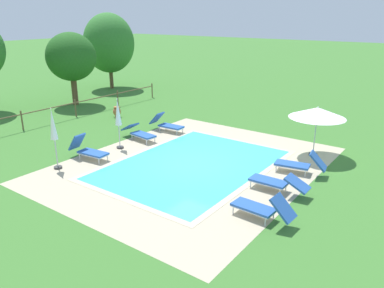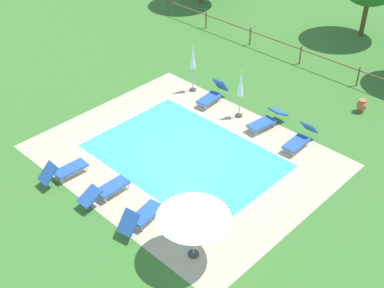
{
  "view_description": "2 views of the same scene",
  "coord_description": "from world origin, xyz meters",
  "px_view_note": "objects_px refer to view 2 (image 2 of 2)",
  "views": [
    {
      "loc": [
        -11.64,
        -8.43,
        5.81
      ],
      "look_at": [
        0.67,
        0.5,
        0.6
      ],
      "focal_mm": 35.42,
      "sensor_mm": 36.0,
      "label": 1
    },
    {
      "loc": [
        12.01,
        -12.02,
        12.88
      ],
      "look_at": [
        0.77,
        -0.37,
        1.17
      ],
      "focal_mm": 48.58,
      "sensor_mm": 36.0,
      "label": 2
    }
  ],
  "objects_px": {
    "sun_lounger_south_mid": "(106,190)",
    "patio_umbrella_open_foreground": "(194,212)",
    "sun_lounger_north_near_steps": "(212,95)",
    "sun_lounger_north_far": "(266,120)",
    "sun_lounger_south_far": "(300,139)",
    "patio_umbrella_closed_row_west": "(193,60)",
    "terracotta_urn_near_fence": "(362,105)",
    "sun_lounger_north_mid": "(141,216)",
    "patio_umbrella_closed_row_centre": "(241,87)",
    "sun_lounger_north_end": "(64,170)"
  },
  "relations": [
    {
      "from": "sun_lounger_north_end",
      "to": "sun_lounger_north_near_steps",
      "type": "bearing_deg",
      "value": 88.0
    },
    {
      "from": "sun_lounger_north_near_steps",
      "to": "sun_lounger_south_far",
      "type": "bearing_deg",
      "value": -1.5
    },
    {
      "from": "sun_lounger_north_near_steps",
      "to": "patio_umbrella_closed_row_centre",
      "type": "relative_size",
      "value": 0.8
    },
    {
      "from": "patio_umbrella_closed_row_centre",
      "to": "sun_lounger_north_far",
      "type": "bearing_deg",
      "value": 5.8
    },
    {
      "from": "sun_lounger_south_far",
      "to": "sun_lounger_north_near_steps",
      "type": "bearing_deg",
      "value": 178.5
    },
    {
      "from": "sun_lounger_south_far",
      "to": "patio_umbrella_closed_row_west",
      "type": "relative_size",
      "value": 0.78
    },
    {
      "from": "sun_lounger_north_near_steps",
      "to": "patio_umbrella_open_foreground",
      "type": "bearing_deg",
      "value": -51.49
    },
    {
      "from": "sun_lounger_south_mid",
      "to": "patio_umbrella_closed_row_west",
      "type": "distance_m",
      "value": 8.61
    },
    {
      "from": "sun_lounger_north_mid",
      "to": "sun_lounger_north_far",
      "type": "height_order",
      "value": "sun_lounger_north_mid"
    },
    {
      "from": "sun_lounger_north_near_steps",
      "to": "patio_umbrella_open_foreground",
      "type": "distance_m",
      "value": 9.78
    },
    {
      "from": "sun_lounger_north_end",
      "to": "terracotta_urn_near_fence",
      "type": "xyz_separation_m",
      "value": [
        5.81,
        12.31,
        -0.04
      ]
    },
    {
      "from": "sun_lounger_north_mid",
      "to": "patio_umbrella_closed_row_centre",
      "type": "height_order",
      "value": "patio_umbrella_closed_row_centre"
    },
    {
      "from": "sun_lounger_north_end",
      "to": "terracotta_urn_near_fence",
      "type": "distance_m",
      "value": 13.61
    },
    {
      "from": "sun_lounger_south_mid",
      "to": "sun_lounger_north_mid",
      "type": "bearing_deg",
      "value": -1.49
    },
    {
      "from": "sun_lounger_north_far",
      "to": "patio_umbrella_closed_row_west",
      "type": "relative_size",
      "value": 0.86
    },
    {
      "from": "sun_lounger_north_mid",
      "to": "sun_lounger_south_far",
      "type": "distance_m",
      "value": 7.78
    },
    {
      "from": "patio_umbrella_closed_row_centre",
      "to": "sun_lounger_north_mid",
      "type": "bearing_deg",
      "value": -75.31
    },
    {
      "from": "terracotta_urn_near_fence",
      "to": "sun_lounger_north_far",
      "type": "bearing_deg",
      "value": -120.25
    },
    {
      "from": "patio_umbrella_closed_row_west",
      "to": "sun_lounger_south_mid",
      "type": "bearing_deg",
      "value": -68.15
    },
    {
      "from": "sun_lounger_north_far",
      "to": "patio_umbrella_open_foreground",
      "type": "bearing_deg",
      "value": -69.39
    },
    {
      "from": "patio_umbrella_closed_row_centre",
      "to": "sun_lounger_south_mid",
      "type": "bearing_deg",
      "value": -89.85
    },
    {
      "from": "sun_lounger_south_mid",
      "to": "sun_lounger_north_near_steps",
      "type": "bearing_deg",
      "value": 102.65
    },
    {
      "from": "sun_lounger_north_end",
      "to": "patio_umbrella_closed_row_west",
      "type": "height_order",
      "value": "patio_umbrella_closed_row_west"
    },
    {
      "from": "patio_umbrella_closed_row_centre",
      "to": "terracotta_urn_near_fence",
      "type": "bearing_deg",
      "value": 47.91
    },
    {
      "from": "sun_lounger_north_mid",
      "to": "patio_umbrella_closed_row_centre",
      "type": "relative_size",
      "value": 0.86
    },
    {
      "from": "patio_umbrella_closed_row_west",
      "to": "sun_lounger_north_far",
      "type": "bearing_deg",
      "value": -1.19
    },
    {
      "from": "sun_lounger_north_far",
      "to": "terracotta_urn_near_fence",
      "type": "xyz_separation_m",
      "value": [
        2.37,
        4.07,
        -0.02
      ]
    },
    {
      "from": "sun_lounger_north_end",
      "to": "sun_lounger_south_mid",
      "type": "xyz_separation_m",
      "value": [
        2.02,
        0.43,
        -0.03
      ]
    },
    {
      "from": "sun_lounger_north_near_steps",
      "to": "patio_umbrella_open_foreground",
      "type": "height_order",
      "value": "patio_umbrella_open_foreground"
    },
    {
      "from": "patio_umbrella_closed_row_west",
      "to": "terracotta_urn_near_fence",
      "type": "distance_m",
      "value": 8.12
    },
    {
      "from": "sun_lounger_south_mid",
      "to": "patio_umbrella_open_foreground",
      "type": "xyz_separation_m",
      "value": [
        4.28,
        0.18,
        1.55
      ]
    },
    {
      "from": "sun_lounger_north_end",
      "to": "patio_umbrella_closed_row_centre",
      "type": "distance_m",
      "value": 8.41
    },
    {
      "from": "sun_lounger_north_far",
      "to": "sun_lounger_south_far",
      "type": "xyz_separation_m",
      "value": [
        1.89,
        -0.19,
        0.03
      ]
    },
    {
      "from": "sun_lounger_north_mid",
      "to": "sun_lounger_north_end",
      "type": "bearing_deg",
      "value": -174.68
    },
    {
      "from": "sun_lounger_north_mid",
      "to": "sun_lounger_south_far",
      "type": "xyz_separation_m",
      "value": [
        1.3,
        7.67,
        0.0
      ]
    },
    {
      "from": "sun_lounger_north_mid",
      "to": "patio_umbrella_closed_row_centre",
      "type": "xyz_separation_m",
      "value": [
        -2.02,
        7.71,
        1.16
      ]
    },
    {
      "from": "sun_lounger_north_far",
      "to": "sun_lounger_south_far",
      "type": "relative_size",
      "value": 1.1
    },
    {
      "from": "patio_umbrella_closed_row_centre",
      "to": "terracotta_urn_near_fence",
      "type": "relative_size",
      "value": 3.69
    },
    {
      "from": "sun_lounger_south_far",
      "to": "sun_lounger_north_mid",
      "type": "bearing_deg",
      "value": -99.62
    },
    {
      "from": "sun_lounger_south_mid",
      "to": "sun_lounger_north_far",
      "type": "bearing_deg",
      "value": 79.73
    },
    {
      "from": "sun_lounger_north_mid",
      "to": "sun_lounger_north_far",
      "type": "relative_size",
      "value": 0.94
    },
    {
      "from": "sun_lounger_north_mid",
      "to": "patio_umbrella_closed_row_west",
      "type": "relative_size",
      "value": 0.8
    },
    {
      "from": "sun_lounger_north_far",
      "to": "patio_umbrella_open_foreground",
      "type": "relative_size",
      "value": 0.9
    },
    {
      "from": "sun_lounger_south_mid",
      "to": "patio_umbrella_open_foreground",
      "type": "height_order",
      "value": "patio_umbrella_open_foreground"
    },
    {
      "from": "sun_lounger_north_near_steps",
      "to": "sun_lounger_south_mid",
      "type": "height_order",
      "value": "sun_lounger_north_near_steps"
    },
    {
      "from": "sun_lounger_south_mid",
      "to": "terracotta_urn_near_fence",
      "type": "height_order",
      "value": "sun_lounger_south_mid"
    },
    {
      "from": "sun_lounger_south_far",
      "to": "patio_umbrella_open_foreground",
      "type": "distance_m",
      "value": 7.65
    },
    {
      "from": "sun_lounger_south_mid",
      "to": "patio_umbrella_closed_row_west",
      "type": "xyz_separation_m",
      "value": [
        -3.17,
        7.9,
        1.31
      ]
    },
    {
      "from": "sun_lounger_north_end",
      "to": "patio_umbrella_open_foreground",
      "type": "bearing_deg",
      "value": 5.54
    },
    {
      "from": "sun_lounger_north_near_steps",
      "to": "sun_lounger_south_mid",
      "type": "xyz_separation_m",
      "value": [
        1.74,
        -7.75,
        -0.05
      ]
    }
  ]
}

